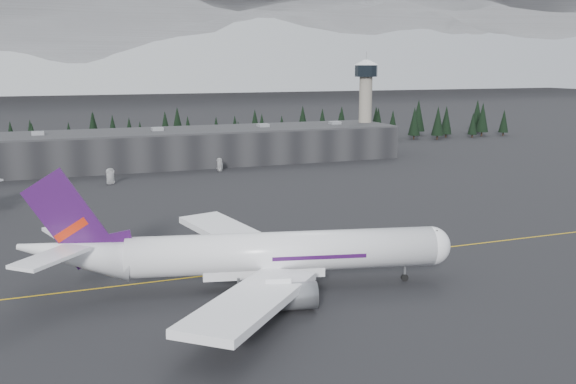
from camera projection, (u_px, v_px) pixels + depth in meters
name	position (u px, v px, depth m)	size (l,w,h in m)	color
ground	(326.00, 258.00, 120.88)	(1400.00, 1400.00, 0.00)	black
taxiline	(330.00, 261.00, 119.05)	(400.00, 0.40, 0.02)	gold
terminal	(186.00, 147.00, 234.16)	(160.00, 30.00, 12.60)	black
control_tower	(366.00, 96.00, 259.81)	(10.00, 10.00, 37.70)	gray
treeline	(167.00, 133.00, 267.82)	(360.00, 20.00, 15.00)	black
mountain_ridge	(72.00, 87.00, 1036.95)	(4400.00, 900.00, 420.00)	white
jet_main	(245.00, 254.00, 103.40)	(69.08, 63.07, 20.61)	white
gse_vehicle_a	(110.00, 182.00, 195.14)	(2.30, 5.00, 1.39)	white
gse_vehicle_b	(220.00, 169.00, 218.71)	(1.86, 4.62, 1.58)	silver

